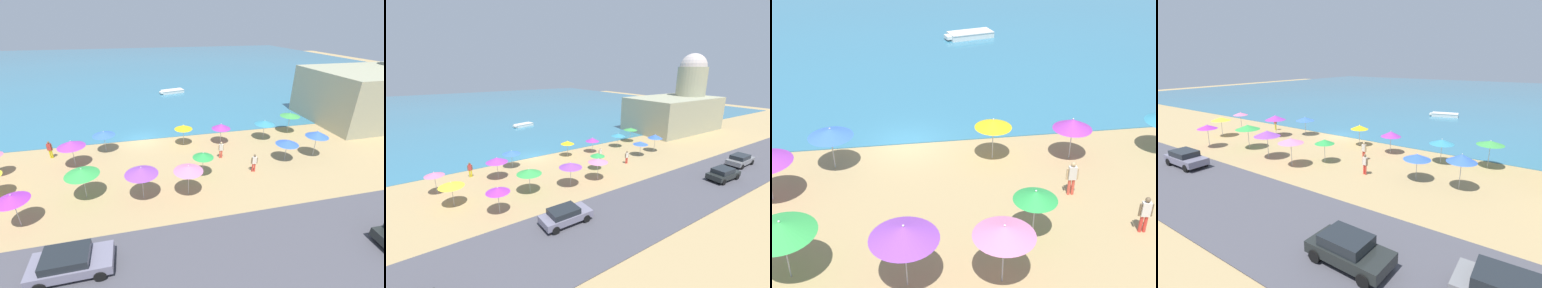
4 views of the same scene
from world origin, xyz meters
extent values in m
plane|color=tan|center=(0.00, 0.00, 0.00)|extent=(160.00, 160.00, 0.00)
cylinder|color=#B2B2B7|center=(4.71, -8.56, 0.90)|extent=(0.05, 0.05, 1.80)
cone|color=green|center=(4.71, -8.56, 1.95)|extent=(1.79, 1.79, 0.39)
sphere|color=silver|center=(4.71, -8.56, 2.17)|extent=(0.08, 0.08, 0.08)
cylinder|color=#B2B2B7|center=(4.30, -2.19, 0.94)|extent=(0.05, 0.05, 1.87)
cone|color=yellow|center=(4.30, -2.19, 2.03)|extent=(1.90, 1.90, 0.42)
sphere|color=silver|center=(4.30, -2.19, 2.27)|extent=(0.08, 0.08, 0.08)
cylinder|color=#B2B2B7|center=(-0.48, -10.62, 1.09)|extent=(0.05, 0.05, 2.18)
cone|color=purple|center=(-0.48, -10.62, 2.38)|extent=(2.45, 2.45, 0.51)
sphere|color=silver|center=(-0.48, -10.62, 2.67)|extent=(0.08, 0.08, 0.08)
cylinder|color=#B2B2B7|center=(2.92, -10.93, 1.07)|extent=(0.05, 0.05, 2.13)
cone|color=pink|center=(2.92, -10.93, 2.29)|extent=(2.23, 2.23, 0.41)
sphere|color=silver|center=(2.92, -10.93, 2.53)|extent=(0.08, 0.08, 0.08)
cylinder|color=#B2B2B7|center=(-3.77, -1.94, 0.92)|extent=(0.05, 0.05, 1.83)
cone|color=blue|center=(-3.77, -1.94, 1.98)|extent=(2.20, 2.20, 0.40)
sphere|color=silver|center=(-3.77, -1.94, 2.21)|extent=(0.08, 0.08, 0.08)
cylinder|color=#B2B2B7|center=(-4.70, -9.59, 1.04)|extent=(0.05, 0.05, 2.08)
cone|color=green|center=(-4.70, -9.59, 2.26)|extent=(2.49, 2.49, 0.47)
sphere|color=silver|center=(-4.70, -9.59, 2.52)|extent=(0.08, 0.08, 0.08)
cylinder|color=#B2B2B7|center=(8.31, -2.71, 0.88)|extent=(0.05, 0.05, 1.76)
cone|color=purple|center=(8.31, -2.71, 1.96)|extent=(2.01, 2.01, 0.52)
sphere|color=silver|center=(8.31, -2.71, 2.25)|extent=(0.08, 0.08, 0.08)
cylinder|color=red|center=(9.16, -8.99, 0.41)|extent=(0.14, 0.14, 0.82)
cylinder|color=red|center=(9.33, -9.03, 0.41)|extent=(0.14, 0.14, 0.82)
cube|color=silver|center=(9.25, -9.01, 1.14)|extent=(0.39, 0.28, 0.65)
sphere|color=brown|center=(9.25, -9.01, 1.60)|extent=(0.22, 0.22, 0.22)
cylinder|color=brown|center=(9.01, -8.97, 1.09)|extent=(0.09, 0.09, 0.58)
cylinder|color=brown|center=(9.48, -9.05, 1.09)|extent=(0.09, 0.09, 0.58)
cylinder|color=#DD503D|center=(7.14, -5.95, 0.41)|extent=(0.14, 0.14, 0.83)
cylinder|color=#DD503D|center=(7.32, -5.97, 0.41)|extent=(0.14, 0.14, 0.83)
cube|color=silver|center=(7.23, -5.96, 1.16)|extent=(0.38, 0.25, 0.66)
sphere|color=tan|center=(7.23, -5.96, 1.62)|extent=(0.22, 0.22, 0.22)
cylinder|color=tan|center=(6.99, -5.94, 1.11)|extent=(0.09, 0.09, 0.59)
cylinder|color=tan|center=(7.47, -5.98, 1.11)|extent=(0.09, 0.09, 0.59)
cube|color=silver|center=(6.63, 19.80, 0.30)|extent=(4.34, 2.64, 0.50)
cube|color=silver|center=(4.47, 19.28, 0.35)|extent=(0.66, 1.06, 0.30)
cube|color=silver|center=(6.63, 19.80, 0.59)|extent=(4.36, 2.72, 0.08)
camera|label=1|loc=(-0.50, -26.81, 12.11)|focal=24.00mm
camera|label=2|loc=(-13.78, -31.87, 12.09)|focal=24.00mm
camera|label=3|loc=(-0.32, -23.54, 12.73)|focal=45.00mm
camera|label=4|loc=(21.19, -28.40, 9.01)|focal=28.00mm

